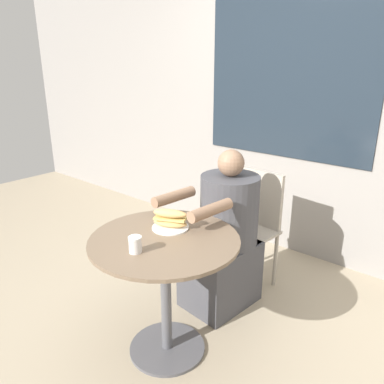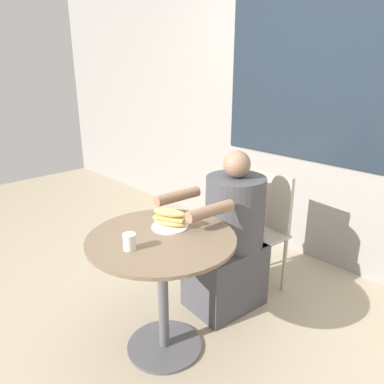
{
  "view_description": "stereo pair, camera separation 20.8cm",
  "coord_description": "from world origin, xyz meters",
  "px_view_note": "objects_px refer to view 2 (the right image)",
  "views": [
    {
      "loc": [
        1.27,
        -1.28,
        1.61
      ],
      "look_at": [
        0.0,
        0.23,
        0.93
      ],
      "focal_mm": 35.0,
      "sensor_mm": 36.0,
      "label": 1
    },
    {
      "loc": [
        1.43,
        -1.13,
        1.61
      ],
      "look_at": [
        0.0,
        0.23,
        0.93
      ],
      "focal_mm": 35.0,
      "sensor_mm": 36.0,
      "label": 2
    }
  ],
  "objects_px": {
    "sandwich_on_plate": "(170,219)",
    "drink_cup": "(129,242)",
    "seated_diner": "(229,243)",
    "cafe_table": "(162,268)",
    "diner_chair": "(263,221)"
  },
  "relations": [
    {
      "from": "seated_diner",
      "to": "sandwich_on_plate",
      "type": "relative_size",
      "value": 5.24
    },
    {
      "from": "cafe_table",
      "to": "seated_diner",
      "type": "height_order",
      "value": "seated_diner"
    },
    {
      "from": "diner_chair",
      "to": "seated_diner",
      "type": "bearing_deg",
      "value": 93.54
    },
    {
      "from": "cafe_table",
      "to": "diner_chair",
      "type": "bearing_deg",
      "value": 91.3
    },
    {
      "from": "diner_chair",
      "to": "sandwich_on_plate",
      "type": "height_order",
      "value": "diner_chair"
    },
    {
      "from": "cafe_table",
      "to": "sandwich_on_plate",
      "type": "distance_m",
      "value": 0.27
    },
    {
      "from": "sandwich_on_plate",
      "to": "drink_cup",
      "type": "relative_size",
      "value": 2.49
    },
    {
      "from": "cafe_table",
      "to": "sandwich_on_plate",
      "type": "height_order",
      "value": "sandwich_on_plate"
    },
    {
      "from": "seated_diner",
      "to": "diner_chair",
      "type": "bearing_deg",
      "value": -86.46
    },
    {
      "from": "diner_chair",
      "to": "seated_diner",
      "type": "xyz_separation_m",
      "value": [
        -0.01,
        -0.35,
        -0.06
      ]
    },
    {
      "from": "seated_diner",
      "to": "drink_cup",
      "type": "height_order",
      "value": "seated_diner"
    },
    {
      "from": "diner_chair",
      "to": "drink_cup",
      "type": "relative_size",
      "value": 10.4
    },
    {
      "from": "cafe_table",
      "to": "drink_cup",
      "type": "distance_m",
      "value": 0.31
    },
    {
      "from": "cafe_table",
      "to": "diner_chair",
      "type": "height_order",
      "value": "diner_chair"
    },
    {
      "from": "sandwich_on_plate",
      "to": "drink_cup",
      "type": "distance_m",
      "value": 0.32
    }
  ]
}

